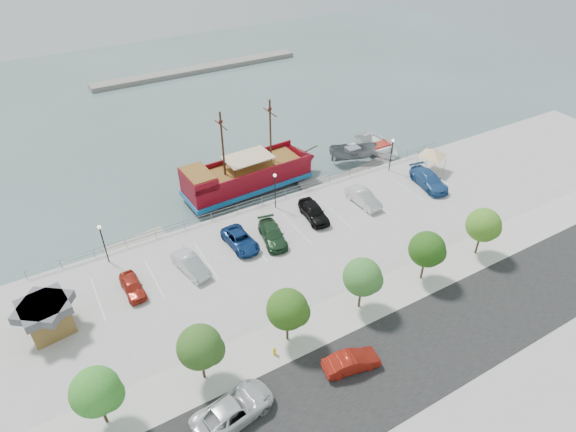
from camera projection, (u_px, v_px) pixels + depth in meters
ground at (306, 247)px, 48.85m from camera, size 160.00×160.00×0.00m
land_slab at (463, 407)px, 33.87m from camera, size 100.00×58.00×1.20m
street at (416, 351)px, 37.02m from camera, size 100.00×8.00×0.04m
sidewalk at (368, 302)px, 41.23m from camera, size 100.00×4.00×0.05m
seawall_railing at (270, 198)px, 53.43m from camera, size 50.00×0.06×1.00m
far_shore at (199, 69)px, 91.30m from camera, size 40.00×3.00×0.80m
pirate_ship at (257, 174)px, 56.99m from camera, size 17.79×5.74×11.13m
patrol_boat at (352, 155)px, 62.20m from camera, size 6.66×4.79×2.42m
speedboat at (378, 147)px, 64.67m from camera, size 5.71×7.96×1.64m
dock_west at (136, 242)px, 49.17m from camera, size 6.38×2.47×0.36m
dock_mid at (326, 182)px, 58.66m from camera, size 7.04×3.33×0.39m
dock_east at (367, 169)px, 61.23m from camera, size 7.14×3.21×0.39m
shed at (47, 316)px, 37.93m from camera, size 3.97×3.97×2.89m
canopy_tent at (433, 150)px, 57.73m from camera, size 5.05×5.05×3.27m
street_van at (233, 410)px, 32.15m from camera, size 6.24×3.74×1.62m
street_sedan at (352, 362)px, 35.39m from camera, size 4.52×2.28×1.42m
fire_hydrant at (274, 351)px, 36.54m from camera, size 0.27×0.27×0.76m
lamp_post_left at (102, 237)px, 43.80m from camera, size 0.36×0.36×4.28m
lamp_post_mid at (275, 185)px, 51.11m from camera, size 0.36×0.36×4.28m
lamp_post_right at (392, 149)px, 57.61m from camera, size 0.36×0.36×4.28m
tree_a at (98, 392)px, 30.39m from camera, size 3.30×3.20×5.00m
tree_b at (202, 348)px, 33.23m from camera, size 3.30×3.20×5.00m
tree_c at (289, 310)px, 36.07m from camera, size 3.30×3.20×5.00m
tree_d at (364, 278)px, 38.91m from camera, size 3.30×3.20×5.00m
tree_e at (429, 250)px, 41.76m from camera, size 3.30×3.20×5.00m
tree_f at (485, 226)px, 44.60m from camera, size 3.30×3.20×5.00m
parked_car_a at (132, 286)px, 41.88m from camera, size 1.72×3.98×1.34m
parked_car_b at (191, 264)px, 44.04m from camera, size 2.53×4.87×1.53m
parked_car_c at (240, 240)px, 47.07m from camera, size 2.56×5.05×1.37m
parked_car_d at (272, 235)px, 47.71m from camera, size 2.99×5.31×1.45m
parked_car_e at (314, 212)px, 50.76m from camera, size 2.51×5.03×1.64m
parked_car_f at (363, 198)px, 52.96m from camera, size 1.84×4.82×1.57m
parked_car_h at (429, 180)px, 55.94m from camera, size 3.25×6.08×1.67m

